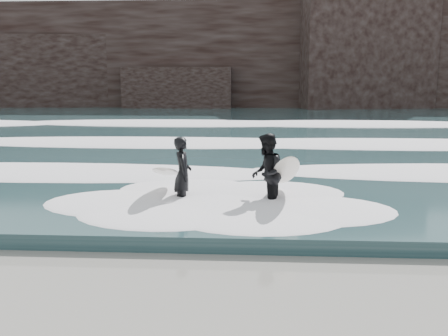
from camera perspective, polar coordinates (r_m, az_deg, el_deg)
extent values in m
cube|color=#243F43|center=(34.27, 4.98, 5.41)|extent=(90.00, 52.00, 0.30)
cube|color=black|center=(51.18, 4.55, 12.42)|extent=(70.00, 9.00, 10.00)
ellipsoid|color=white|center=(14.40, 7.11, -0.23)|extent=(60.00, 3.20, 0.20)
ellipsoid|color=white|center=(21.31, 5.92, 3.23)|extent=(60.00, 4.00, 0.24)
ellipsoid|color=white|center=(30.26, 5.19, 5.35)|extent=(60.00, 4.80, 0.30)
imported|color=black|center=(11.42, -4.74, -0.65)|extent=(0.52, 0.69, 1.69)
ellipsoid|color=silver|center=(11.52, -6.68, -0.41)|extent=(0.65, 2.03, 0.62)
imported|color=black|center=(11.14, 4.86, -0.65)|extent=(0.78, 0.95, 1.79)
ellipsoid|color=silver|center=(11.15, 7.02, -0.34)|extent=(0.67, 1.98, 1.05)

